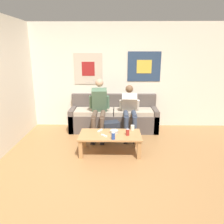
% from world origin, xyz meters
% --- Properties ---
extents(ground_plane, '(18.00, 18.00, 0.00)m').
position_xyz_m(ground_plane, '(0.00, 0.00, 0.00)').
color(ground_plane, '#9E7042').
extents(wall_back, '(10.00, 0.07, 2.55)m').
position_xyz_m(wall_back, '(0.00, 2.65, 1.28)').
color(wall_back, silver).
rests_on(wall_back, ground_plane).
extents(couch, '(2.11, 0.69, 0.85)m').
position_xyz_m(couch, '(0.17, 2.30, 0.30)').
color(couch, '#564C47').
rests_on(couch, ground_plane).
extents(coffee_table, '(1.17, 0.61, 0.37)m').
position_xyz_m(coffee_table, '(0.12, 1.03, 0.31)').
color(coffee_table, '#B27F4C').
rests_on(coffee_table, ground_plane).
extents(person_seated_adult, '(0.47, 0.90, 1.28)m').
position_xyz_m(person_seated_adult, '(-0.15, 1.94, 0.69)').
color(person_seated_adult, brown).
rests_on(person_seated_adult, ground_plane).
extents(person_seated_teen, '(0.47, 0.96, 1.11)m').
position_xyz_m(person_seated_teen, '(0.54, 1.98, 0.63)').
color(person_seated_teen, '#384256').
rests_on(person_seated_teen, ground_plane).
extents(backpack, '(0.40, 0.36, 0.42)m').
position_xyz_m(backpack, '(0.13, 1.62, 0.20)').
color(backpack, '#282D38').
rests_on(backpack, ground_plane).
extents(ceramic_bowl, '(0.16, 0.16, 0.06)m').
position_xyz_m(ceramic_bowl, '(0.20, 1.09, 0.41)').
color(ceramic_bowl, '#B7B2A8').
rests_on(ceramic_bowl, coffee_table).
extents(pillar_candle, '(0.08, 0.08, 0.11)m').
position_xyz_m(pillar_candle, '(0.56, 1.26, 0.42)').
color(pillar_candle, silver).
rests_on(pillar_candle, coffee_table).
extents(drink_can_blue, '(0.07, 0.07, 0.12)m').
position_xyz_m(drink_can_blue, '(0.18, 0.79, 0.44)').
color(drink_can_blue, '#28479E').
rests_on(drink_can_blue, coffee_table).
extents(drink_can_red, '(0.07, 0.07, 0.12)m').
position_xyz_m(drink_can_red, '(0.45, 0.98, 0.44)').
color(drink_can_red, maroon).
rests_on(drink_can_red, coffee_table).
extents(game_controller_near_left, '(0.10, 0.14, 0.03)m').
position_xyz_m(game_controller_near_left, '(-0.08, 1.18, 0.39)').
color(game_controller_near_left, white).
rests_on(game_controller_near_left, coffee_table).
extents(game_controller_near_right, '(0.13, 0.12, 0.03)m').
position_xyz_m(game_controller_near_right, '(0.01, 0.93, 0.39)').
color(game_controller_near_right, white).
rests_on(game_controller_near_right, coffee_table).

